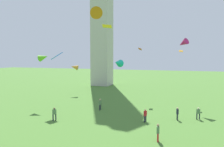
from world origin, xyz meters
TOP-DOWN VIEW (x-y plane):
  - person_0 at (5.50, 9.82)m, footprint 0.32×0.52m
  - person_1 at (-4.36, 19.12)m, footprint 0.29×0.54m
  - person_2 at (3.23, 15.47)m, footprint 0.36×0.49m
  - person_3 at (-7.76, 12.22)m, footprint 0.43×0.50m
  - person_4 at (6.96, 17.64)m, footprint 0.32×0.51m
  - person_5 at (9.49, 18.84)m, footprint 0.47×0.39m
  - kite_flying_0 at (-14.31, 18.95)m, footprint 1.90×1.35m
  - kite_flying_1 at (6.89, 28.82)m, footprint 0.69×0.95m
  - kite_flying_2 at (7.24, 26.37)m, footprint 2.10×1.97m
  - kite_flying_3 at (-4.84, 29.34)m, footprint 1.91×2.52m
  - kite_flying_4 at (-10.51, 17.15)m, footprint 1.22×1.88m
  - kite_flying_5 at (-2.68, 13.97)m, footprint 2.40×2.88m
  - kite_flying_6 at (-15.17, 30.54)m, footprint 1.91×1.45m
  - kite_flying_7 at (-0.29, 28.57)m, footprint 0.72×0.92m
  - kite_flying_8 at (-6.08, 26.68)m, footprint 1.94×1.75m

SIDE VIEW (x-z plane):
  - person_5 at x=9.49m, z-range 0.11..1.69m
  - person_2 at x=3.23m, z-range 0.11..1.73m
  - person_4 at x=6.96m, z-range 0.11..1.77m
  - person_3 at x=-7.76m, z-range 0.11..1.79m
  - person_0 at x=5.50m, z-range 0.11..1.82m
  - person_1 at x=-4.36m, z-range 0.12..1.86m
  - kite_flying_6 at x=-15.17m, z-range 5.18..6.55m
  - kite_flying_3 at x=-4.84m, z-range 6.04..7.79m
  - kite_flying_0 at x=-14.31m, z-range 7.28..8.72m
  - kite_flying_4 at x=-10.51m, z-range 7.66..8.83m
  - kite_flying_1 at x=6.89m, z-range 8.90..9.28m
  - kite_flying_7 at x=-0.29m, z-range 9.26..9.79m
  - kite_flying_2 at x=7.24m, z-range 9.49..11.10m
  - kite_flying_5 at x=-2.68m, z-range 12.56..14.71m
  - kite_flying_8 at x=-6.08m, z-range 13.28..14.11m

